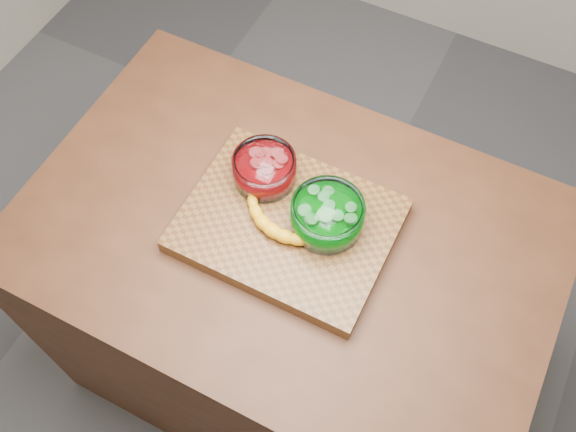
% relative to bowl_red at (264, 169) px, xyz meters
% --- Properties ---
extents(ground, '(3.50, 3.50, 0.00)m').
position_rel_bowl_red_xyz_m(ground, '(0.10, -0.08, -0.97)').
color(ground, '#545458').
rests_on(ground, ground).
extents(counter, '(1.20, 0.80, 0.90)m').
position_rel_bowl_red_xyz_m(counter, '(0.10, -0.08, -0.52)').
color(counter, '#4B2816').
rests_on(counter, ground).
extents(cutting_board, '(0.45, 0.35, 0.04)m').
position_rel_bowl_red_xyz_m(cutting_board, '(0.10, -0.08, -0.05)').
color(cutting_board, brown).
rests_on(cutting_board, counter).
extents(bowl_red, '(0.14, 0.14, 0.07)m').
position_rel_bowl_red_xyz_m(bowl_red, '(0.00, 0.00, 0.00)').
color(bowl_red, white).
rests_on(bowl_red, cutting_board).
extents(bowl_green, '(0.16, 0.16, 0.07)m').
position_rel_bowl_red_xyz_m(bowl_green, '(0.18, -0.05, 0.00)').
color(bowl_green, white).
rests_on(bowl_green, cutting_board).
extents(banana, '(0.25, 0.13, 0.03)m').
position_rel_bowl_red_xyz_m(banana, '(0.09, -0.09, -0.02)').
color(banana, '#EDA615').
rests_on(banana, cutting_board).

